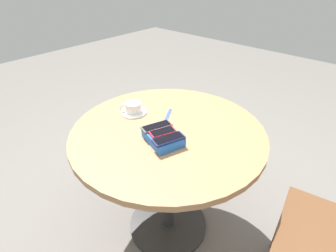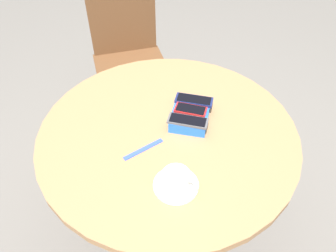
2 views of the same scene
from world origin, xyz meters
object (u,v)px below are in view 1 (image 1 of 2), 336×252
Objects in this scene: phone_navy at (169,139)px; phone_gray at (157,126)px; phone_red at (163,132)px; saucer at (134,112)px; coffee_cup at (133,107)px; round_table at (168,152)px; lanyard_strap at (168,116)px; phone_box at (163,138)px.

phone_navy reaches higher than phone_gray.
phone_navy is 0.06m from phone_red.
saucer is at bearing -16.96° from phone_red.
coffee_cup is at bearing -15.95° from phone_gray.
lanyard_strap is (0.09, -0.09, 0.14)m from round_table.
round_table is 4.58× the size of phone_box.
coffee_cup reaches higher than phone_red.
phone_navy is at bearing 160.15° from phone_gray.
lanyard_strap is (0.19, -0.20, -0.05)m from phone_navy.
saucer is at bearing -122.96° from coffee_cup.
round_table is at bearing -62.14° from phone_red.
coffee_cup reaches higher than lanyard_strap.
phone_navy is at bearing 132.76° from round_table.
saucer reaches higher than lanyard_strap.
phone_navy is 0.37m from saucer.
coffee_cup is (0.25, 0.00, 0.17)m from round_table.
round_table is at bearing -47.24° from phone_navy.
phone_red is (0.05, -0.02, 0.00)m from phone_navy.
phone_gray is 0.25m from saucer.
round_table is 6.22× the size of phone_gray.
coffee_cup is at bearing 57.04° from saucer.
saucer is at bearing -17.65° from phone_navy.
phone_gray is (0.06, -0.02, 0.03)m from phone_box.
phone_red is at bearing -21.30° from phone_navy.
coffee_cup is 0.71× the size of lanyard_strap.
lanyard_strap reaches higher than round_table.
phone_navy is (-0.05, 0.02, 0.03)m from phone_box.
phone_gray is (0.01, 0.07, 0.19)m from round_table.
phone_box is 0.23m from lanyard_strap.
phone_red is at bearing 163.04° from saucer.
round_table is 6.16× the size of lanyard_strap.
phone_navy is at bearing 158.08° from phone_box.
phone_gray reaches higher than saucer.
phone_box is at bearing 119.19° from round_table.
lanyard_strap is at bearing -150.37° from saucer.
phone_red is 0.23m from lanyard_strap.
coffee_cup is (0.30, -0.09, -0.01)m from phone_red.
saucer is (0.25, -0.00, 0.14)m from round_table.
round_table is 0.29m from saucer.
phone_red reaches higher than phone_box.
phone_red is 0.90× the size of saucer.
phone_gray is at bearing 164.05° from coffee_cup.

